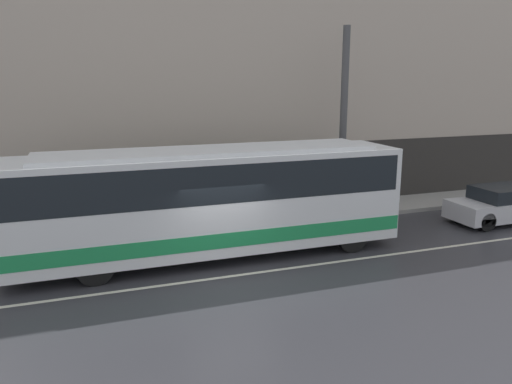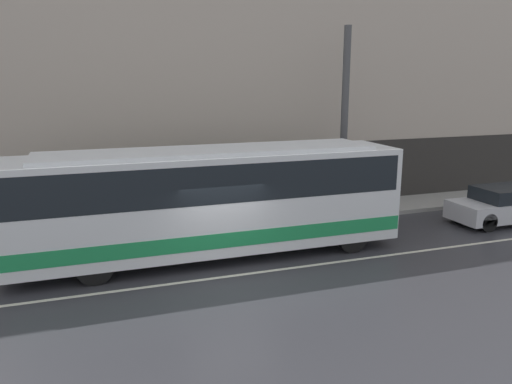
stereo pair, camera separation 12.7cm
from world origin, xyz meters
name	(u,v)px [view 2 (the right image)]	position (x,y,z in m)	size (l,w,h in m)	color
ground_plane	(228,276)	(0.00, 0.00, 0.00)	(60.00, 60.00, 0.00)	#333338
sidewalk	(191,224)	(0.00, 5.14, 0.08)	(60.00, 2.29, 0.17)	gray
building_facade	(180,73)	(0.00, 6.43, 5.66)	(60.00, 0.35, 11.73)	#B7A899
lane_stripe	(228,276)	(0.00, 0.00, 0.00)	(54.00, 0.14, 0.01)	beige
transit_bus	(212,197)	(-0.01, 1.76, 1.92)	(11.92, 2.52, 3.41)	white
sedan_white_front	(505,205)	(11.65, 1.76, 0.67)	(4.37, 1.78, 1.40)	silver
utility_pole_near	(344,123)	(6.02, 4.52, 3.79)	(0.28, 0.28, 7.25)	#4C4C4F
pedestrian_waiting	(145,211)	(-1.72, 4.79, 0.86)	(0.36, 0.36, 1.52)	#333338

